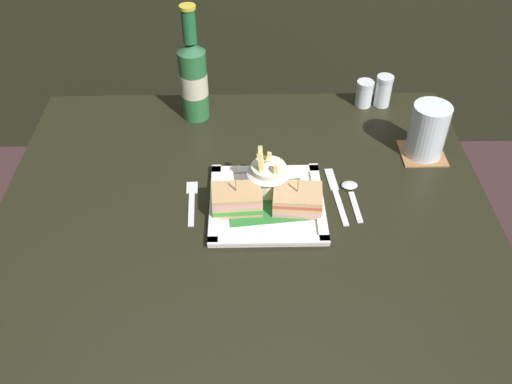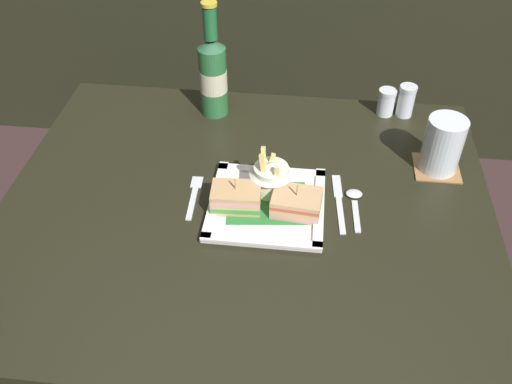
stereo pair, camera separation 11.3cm
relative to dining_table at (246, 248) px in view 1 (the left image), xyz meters
The scene contains 13 objects.
dining_table is the anchor object (origin of this frame).
square_plate 0.14m from the dining_table, ahead, with size 0.23×0.23×0.02m.
sandwich_half_left 0.16m from the dining_table, 135.07° to the right, with size 0.10×0.07×0.07m.
sandwich_half_right 0.19m from the dining_table, ahead, with size 0.10×0.08×0.07m.
fries_cup 0.19m from the dining_table, 38.69° to the left, with size 0.09×0.09×0.11m.
beer_bottle 0.43m from the dining_table, 109.86° to the left, with size 0.07×0.07×0.29m.
drink_coaster 0.46m from the dining_table, 22.21° to the left, with size 0.10×0.10×0.00m, color #9D6E40.
water_glass 0.48m from the dining_table, 22.21° to the left, with size 0.08×0.08×0.13m.
fork 0.17m from the dining_table, behind, with size 0.03×0.14×0.00m.
knife 0.24m from the dining_table, 10.01° to the left, with size 0.03×0.18×0.00m.
spoon 0.26m from the dining_table, ahead, with size 0.04×0.12×0.01m.
salt_shaker 0.51m from the dining_table, 50.92° to the left, with size 0.04×0.04×0.07m.
pepper_shaker 0.54m from the dining_table, 46.80° to the left, with size 0.04×0.04×0.08m.
Camera 1 is at (0.01, -0.84, 1.51)m, focal length 39.10 mm.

